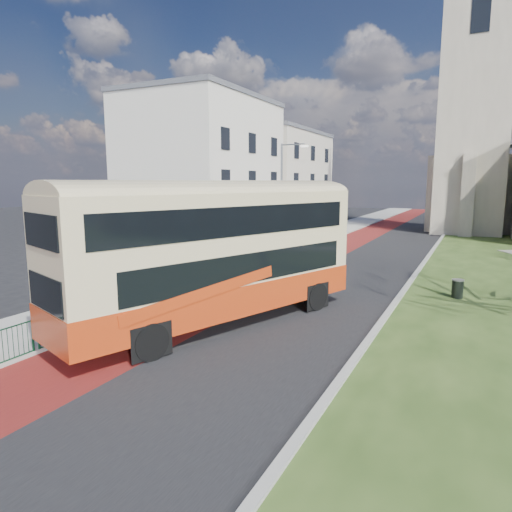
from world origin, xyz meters
The scene contains 12 objects.
ground centered at (0.00, 0.00, 0.00)m, with size 160.00×160.00×0.00m, color black.
road_carriageway centered at (1.50, 20.00, 0.01)m, with size 9.00×120.00×0.01m, color black.
bus_lane centered at (-1.20, 20.00, 0.01)m, with size 3.40×120.00×0.01m, color #591414.
pavement_west centered at (-5.00, 20.00, 0.06)m, with size 4.00×120.00×0.12m, color gray.
kerb_west centered at (-3.00, 20.00, 0.07)m, with size 0.25×120.00×0.13m, color #999993.
kerb_east centered at (6.10, 22.00, 0.07)m, with size 0.25×80.00×0.13m, color #999993.
pedestrian_railing centered at (-2.95, 4.00, 0.55)m, with size 0.07×24.00×1.12m.
street_block_near centered at (-14.00, 22.00, 6.51)m, with size 10.30×14.30×13.00m.
street_block_far centered at (-14.00, 38.00, 5.76)m, with size 10.30×16.30×11.50m.
streetlamp centered at (-4.35, 18.00, 4.59)m, with size 2.13×0.18×8.00m.
bus centered at (0.60, -0.02, 2.92)m, with size 6.88×12.47×5.12m.
litter_bin centered at (8.47, 8.06, 0.47)m, with size 0.63×0.63×0.86m.
Camera 1 is at (9.11, -14.24, 5.29)m, focal length 32.00 mm.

